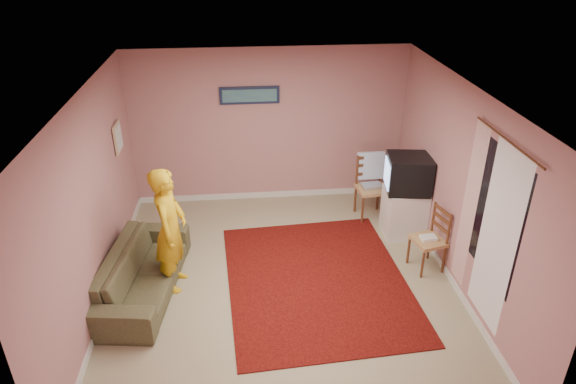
{
  "coord_description": "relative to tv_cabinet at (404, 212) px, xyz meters",
  "views": [
    {
      "loc": [
        -0.46,
        -5.47,
        4.23
      ],
      "look_at": [
        0.13,
        0.6,
        1.07
      ],
      "focal_mm": 32.0,
      "sensor_mm": 36.0,
      "label": 1
    }
  ],
  "objects": [
    {
      "name": "ground",
      "position": [
        -1.95,
        -1.1,
        -0.38
      ],
      "size": [
        5.0,
        5.0,
        0.0
      ],
      "primitive_type": "plane",
      "color": "gray",
      "rests_on": "ground"
    },
    {
      "name": "wall_back",
      "position": [
        -1.95,
        1.4,
        0.92
      ],
      "size": [
        4.5,
        0.02,
        2.6
      ],
      "primitive_type": "cube",
      "color": "#A3706B",
      "rests_on": "ground"
    },
    {
      "name": "wall_front",
      "position": [
        -1.95,
        -3.6,
        0.92
      ],
      "size": [
        4.5,
        0.02,
        2.6
      ],
      "primitive_type": "cube",
      "color": "#A3706B",
      "rests_on": "ground"
    },
    {
      "name": "wall_left",
      "position": [
        -4.2,
        -1.1,
        0.92
      ],
      "size": [
        0.02,
        5.0,
        2.6
      ],
      "primitive_type": "cube",
      "color": "#A3706B",
      "rests_on": "ground"
    },
    {
      "name": "wall_right",
      "position": [
        0.3,
        -1.1,
        0.92
      ],
      "size": [
        0.02,
        5.0,
        2.6
      ],
      "primitive_type": "cube",
      "color": "#A3706B",
      "rests_on": "ground"
    },
    {
      "name": "ceiling",
      "position": [
        -1.95,
        -1.1,
        2.22
      ],
      "size": [
        4.5,
        5.0,
        0.02
      ],
      "primitive_type": "cube",
      "color": "silver",
      "rests_on": "wall_back"
    },
    {
      "name": "baseboard_back",
      "position": [
        -1.95,
        1.39,
        -0.33
      ],
      "size": [
        4.5,
        0.02,
        0.1
      ],
      "primitive_type": "cube",
      "color": "silver",
      "rests_on": "ground"
    },
    {
      "name": "baseboard_left",
      "position": [
        -4.19,
        -1.1,
        -0.33
      ],
      "size": [
        0.02,
        5.0,
        0.1
      ],
      "primitive_type": "cube",
      "color": "silver",
      "rests_on": "ground"
    },
    {
      "name": "baseboard_right",
      "position": [
        0.29,
        -1.1,
        -0.33
      ],
      "size": [
        0.02,
        5.0,
        0.1
      ],
      "primitive_type": "cube",
      "color": "silver",
      "rests_on": "ground"
    },
    {
      "name": "window",
      "position": [
        0.29,
        -2.0,
        1.07
      ],
      "size": [
        0.01,
        1.1,
        1.5
      ],
      "primitive_type": "cube",
      "color": "black",
      "rests_on": "wall_right"
    },
    {
      "name": "curtain_sheer",
      "position": [
        0.28,
        -2.15,
        0.87
      ],
      "size": [
        0.01,
        0.75,
        2.1
      ],
      "primitive_type": "cube",
      "color": "white",
      "rests_on": "wall_right"
    },
    {
      "name": "curtain_floral",
      "position": [
        0.26,
        -1.45,
        0.87
      ],
      "size": [
        0.01,
        0.35,
        2.1
      ],
      "primitive_type": "cube",
      "color": "beige",
      "rests_on": "wall_right"
    },
    {
      "name": "curtain_rod",
      "position": [
        0.25,
        -2.0,
        1.94
      ],
      "size": [
        0.02,
        1.4,
        0.02
      ],
      "primitive_type": "cylinder",
      "rotation": [
        1.57,
        0.0,
        0.0
      ],
      "color": "#59321A",
      "rests_on": "wall_right"
    },
    {
      "name": "picture_back",
      "position": [
        -2.25,
        1.37,
        1.47
      ],
      "size": [
        0.95,
        0.04,
        0.28
      ],
      "color": "#131B36",
      "rests_on": "wall_back"
    },
    {
      "name": "picture_left",
      "position": [
        -4.17,
        0.5,
        1.17
      ],
      "size": [
        0.04,
        0.38,
        0.42
      ],
      "color": "#C9AF8A",
      "rests_on": "wall_left"
    },
    {
      "name": "area_rug",
      "position": [
        -1.49,
        -1.06,
        -0.37
      ],
      "size": [
        2.52,
        3.07,
        0.02
      ],
      "primitive_type": "cube",
      "rotation": [
        0.0,
        0.0,
        0.06
      ],
      "color": "black",
      "rests_on": "ground"
    },
    {
      "name": "tv_cabinet",
      "position": [
        0.0,
        0.0,
        0.0
      ],
      "size": [
        0.59,
        0.54,
        0.75
      ],
      "primitive_type": "cube",
      "color": "silver",
      "rests_on": "ground"
    },
    {
      "name": "crt_tv",
      "position": [
        -0.01,
        0.0,
        0.64
      ],
      "size": [
        0.69,
        0.64,
        0.54
      ],
      "rotation": [
        0.0,
        0.0,
        -0.14
      ],
      "color": "black",
      "rests_on": "tv_cabinet"
    },
    {
      "name": "chair_a",
      "position": [
        -0.37,
        0.58,
        0.24
      ],
      "size": [
        0.5,
        0.48,
        0.55
      ],
      "rotation": [
        0.0,
        0.0,
        0.11
      ],
      "color": "tan",
      "rests_on": "ground"
    },
    {
      "name": "dvd_player",
      "position": [
        -0.37,
        0.58,
        0.17
      ],
      "size": [
        0.34,
        0.26,
        0.05
      ],
      "primitive_type": "cube",
      "rotation": [
        0.0,
        0.0,
        0.11
      ],
      "color": "#BABABF",
      "rests_on": "chair_a"
    },
    {
      "name": "blue_throw",
      "position": [
        -0.37,
        0.77,
        0.44
      ],
      "size": [
        0.44,
        0.06,
        0.46
      ],
      "primitive_type": "cube",
      "color": "#9AC3FC",
      "rests_on": "chair_a"
    },
    {
      "name": "chair_b",
      "position": [
        0.05,
        -0.91,
        0.18
      ],
      "size": [
        0.48,
        0.5,
        0.5
      ],
      "rotation": [
        0.0,
        0.0,
        -1.32
      ],
      "color": "tan",
      "rests_on": "ground"
    },
    {
      "name": "game_console",
      "position": [
        0.05,
        -0.91,
        0.11
      ],
      "size": [
        0.22,
        0.17,
        0.04
      ],
      "primitive_type": "cube",
      "rotation": [
        0.0,
        0.0,
        0.09
      ],
      "color": "silver",
      "rests_on": "chair_b"
    },
    {
      "name": "sofa",
      "position": [
        -3.75,
        -1.05,
        -0.08
      ],
      "size": [
        1.06,
        2.13,
        0.6
      ],
      "primitive_type": "imported",
      "rotation": [
        0.0,
        0.0,
        1.44
      ],
      "color": "brown",
      "rests_on": "ground"
    },
    {
      "name": "person",
      "position": [
        -3.35,
        -0.95,
        0.47
      ],
      "size": [
        0.48,
        0.66,
        1.68
      ],
      "primitive_type": "imported",
      "rotation": [
        0.0,
        0.0,
        1.44
      ],
      "color": "gold",
      "rests_on": "ground"
    }
  ]
}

